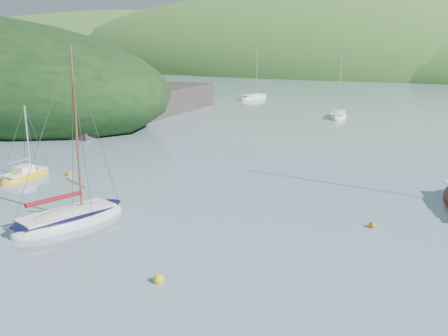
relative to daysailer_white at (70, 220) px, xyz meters
The scene contains 7 objects.
ground 4.07m from the daysailer_white, 15.35° to the right, with size 700.00×700.00×0.00m, color #7492A1.
shoreline_hills 171.45m from the daysailer_white, 91.92° to the left, with size 690.00×135.00×56.00m.
daysailer_white is the anchor object (origin of this frame).
sailboat_yellow 11.30m from the daysailer_white, 154.18° to the left, with size 2.19×4.57×5.86m.
distant_sloop_a 47.14m from the daysailer_white, 90.93° to the left, with size 3.67×6.59×8.91m.
distant_sloop_c 64.95m from the daysailer_white, 109.07° to the left, with size 3.69×6.96×9.44m.
mooring_buoys 4.34m from the daysailer_white, 43.51° to the left, with size 23.06×11.52×0.48m.
Camera 1 is at (16.92, -16.70, 9.69)m, focal length 40.00 mm.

